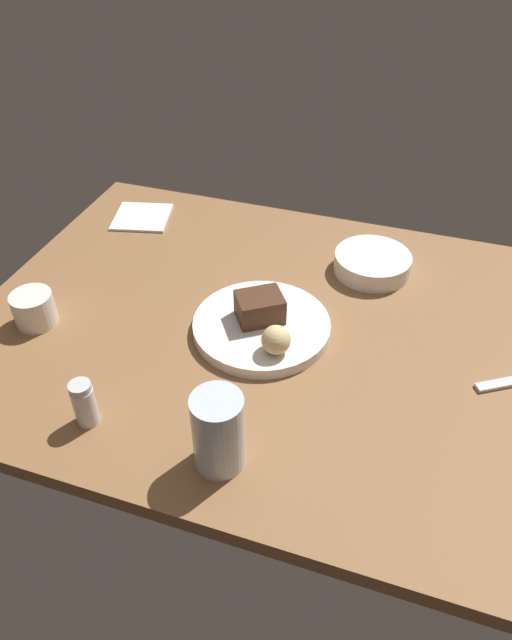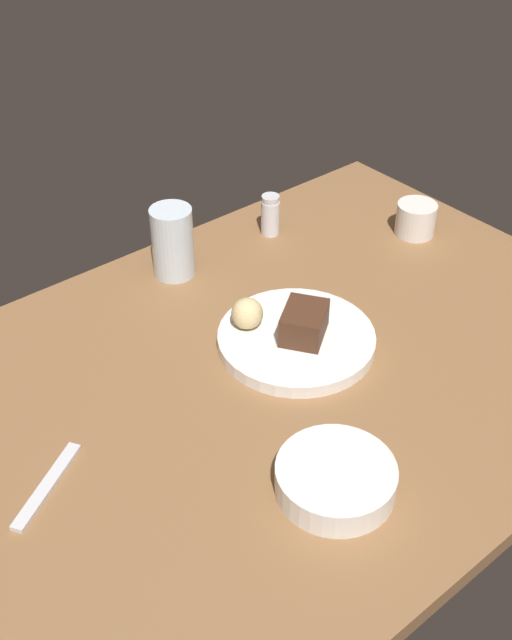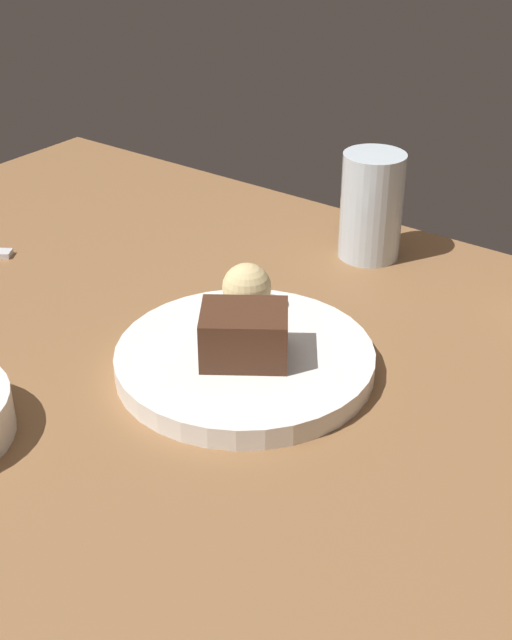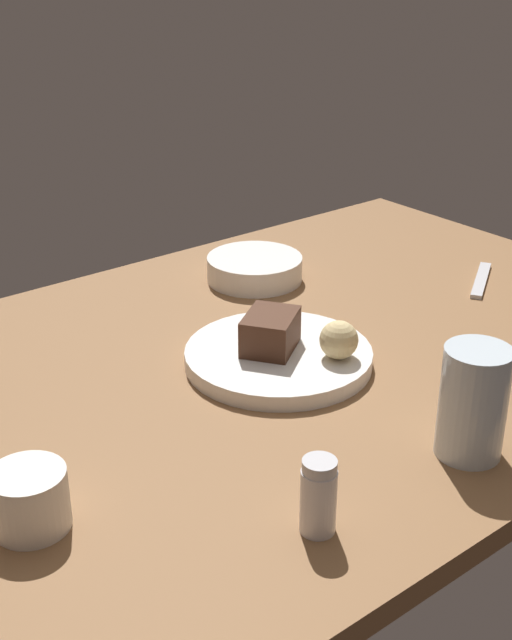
{
  "view_description": "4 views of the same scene",
  "coord_description": "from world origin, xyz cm",
  "px_view_note": "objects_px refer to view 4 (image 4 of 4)",
  "views": [
    {
      "loc": [
        18.88,
        -79.21,
        73.97
      ],
      "look_at": [
        -6.39,
        -3.15,
        6.15
      ],
      "focal_mm": 32.77,
      "sensor_mm": 36.0,
      "label": 1
    },
    {
      "loc": [
        60.97,
        68.1,
        82.66
      ],
      "look_at": [
        -0.08,
        -5.57,
        8.76
      ],
      "focal_mm": 43.91,
      "sensor_mm": 36.0,
      "label": 2
    },
    {
      "loc": [
        -47.86,
        53.12,
        49.34
      ],
      "look_at": [
        -4.79,
        -5.18,
        6.89
      ],
      "focal_mm": 48.0,
      "sensor_mm": 36.0,
      "label": 3
    },
    {
      "loc": [
        -70.69,
        -79.11,
        57.04
      ],
      "look_at": [
        -6.15,
        1.97,
        8.16
      ],
      "focal_mm": 47.56,
      "sensor_mm": 36.0,
      "label": 4
    }
  ],
  "objects_px": {
    "water_glass": "(473,402)",
    "coffee_cup": "(30,500)",
    "salt_shaker": "(318,496)",
    "bread_roll": "(339,340)",
    "dessert_spoon": "(481,280)",
    "chocolate_cake_slice": "(270,332)",
    "side_bowl": "(255,268)",
    "dessert_plate": "(278,357)"
  },
  "relations": [
    {
      "from": "coffee_cup",
      "to": "chocolate_cake_slice",
      "type": "bearing_deg",
      "value": 16.42
    },
    {
      "from": "dessert_plate",
      "to": "chocolate_cake_slice",
      "type": "distance_m",
      "value": 0.04
    },
    {
      "from": "dessert_plate",
      "to": "bread_roll",
      "type": "bearing_deg",
      "value": -54.48
    },
    {
      "from": "dessert_plate",
      "to": "salt_shaker",
      "type": "bearing_deg",
      "value": -123.53
    },
    {
      "from": "chocolate_cake_slice",
      "to": "salt_shaker",
      "type": "relative_size",
      "value": 1.0
    },
    {
      "from": "side_bowl",
      "to": "coffee_cup",
      "type": "bearing_deg",
      "value": -147.48
    },
    {
      "from": "chocolate_cake_slice",
      "to": "dessert_spoon",
      "type": "relative_size",
      "value": 0.54
    },
    {
      "from": "water_glass",
      "to": "dessert_spoon",
      "type": "relative_size",
      "value": 0.87
    },
    {
      "from": "salt_shaker",
      "to": "side_bowl",
      "type": "distance_m",
      "value": 0.64
    },
    {
      "from": "dessert_plate",
      "to": "bread_roll",
      "type": "xyz_separation_m",
      "value": [
        0.05,
        -0.07,
        0.04
      ]
    },
    {
      "from": "dessert_spoon",
      "to": "water_glass",
      "type": "bearing_deg",
      "value": 4.3
    },
    {
      "from": "dessert_plate",
      "to": "water_glass",
      "type": "height_order",
      "value": "water_glass"
    },
    {
      "from": "coffee_cup",
      "to": "bread_roll",
      "type": "bearing_deg",
      "value": 5.36
    },
    {
      "from": "side_bowl",
      "to": "water_glass",
      "type": "bearing_deg",
      "value": -103.22
    },
    {
      "from": "dessert_plate",
      "to": "salt_shaker",
      "type": "xyz_separation_m",
      "value": [
        -0.19,
        -0.29,
        0.03
      ]
    },
    {
      "from": "coffee_cup",
      "to": "dessert_spoon",
      "type": "xyz_separation_m",
      "value": [
        0.85,
        0.12,
        -0.03
      ]
    },
    {
      "from": "salt_shaker",
      "to": "water_glass",
      "type": "distance_m",
      "value": 0.22
    },
    {
      "from": "dessert_plate",
      "to": "coffee_cup",
      "type": "height_order",
      "value": "coffee_cup"
    },
    {
      "from": "salt_shaker",
      "to": "coffee_cup",
      "type": "height_order",
      "value": "salt_shaker"
    },
    {
      "from": "bread_roll",
      "to": "salt_shaker",
      "type": "bearing_deg",
      "value": -136.98
    },
    {
      "from": "bread_roll",
      "to": "salt_shaker",
      "type": "xyz_separation_m",
      "value": [
        -0.24,
        -0.22,
        -0.01
      ]
    },
    {
      "from": "bread_roll",
      "to": "dessert_plate",
      "type": "bearing_deg",
      "value": 125.52
    },
    {
      "from": "water_glass",
      "to": "salt_shaker",
      "type": "bearing_deg",
      "value": 178.56
    },
    {
      "from": "dessert_plate",
      "to": "coffee_cup",
      "type": "bearing_deg",
      "value": -165.06
    },
    {
      "from": "dessert_plate",
      "to": "water_glass",
      "type": "relative_size",
      "value": 1.94
    },
    {
      "from": "dessert_spoon",
      "to": "bread_roll",
      "type": "bearing_deg",
      "value": -21.07
    },
    {
      "from": "bread_roll",
      "to": "side_bowl",
      "type": "relative_size",
      "value": 0.32
    },
    {
      "from": "water_glass",
      "to": "coffee_cup",
      "type": "bearing_deg",
      "value": 157.09
    },
    {
      "from": "bread_roll",
      "to": "dessert_spoon",
      "type": "distance_m",
      "value": 0.41
    },
    {
      "from": "salt_shaker",
      "to": "side_bowl",
      "type": "height_order",
      "value": "salt_shaker"
    },
    {
      "from": "water_glass",
      "to": "bread_roll",
      "type": "bearing_deg",
      "value": 86.03
    },
    {
      "from": "chocolate_cake_slice",
      "to": "salt_shaker",
      "type": "height_order",
      "value": "salt_shaker"
    },
    {
      "from": "dessert_plate",
      "to": "dessert_spoon",
      "type": "height_order",
      "value": "dessert_plate"
    },
    {
      "from": "dessert_spoon",
      "to": "dessert_plate",
      "type": "bearing_deg",
      "value": -30.56
    },
    {
      "from": "side_bowl",
      "to": "coffee_cup",
      "type": "relative_size",
      "value": 2.05
    },
    {
      "from": "side_bowl",
      "to": "coffee_cup",
      "type": "distance_m",
      "value": 0.67
    },
    {
      "from": "water_glass",
      "to": "dessert_spoon",
      "type": "xyz_separation_m",
      "value": [
        0.41,
        0.3,
        -0.06
      ]
    },
    {
      "from": "water_glass",
      "to": "side_bowl",
      "type": "height_order",
      "value": "water_glass"
    },
    {
      "from": "chocolate_cake_slice",
      "to": "dessert_spoon",
      "type": "distance_m",
      "value": 0.45
    },
    {
      "from": "side_bowl",
      "to": "bread_roll",
      "type": "bearing_deg",
      "value": -109.45
    },
    {
      "from": "dessert_plate",
      "to": "salt_shaker",
      "type": "relative_size",
      "value": 3.1
    },
    {
      "from": "side_bowl",
      "to": "dessert_spoon",
      "type": "relative_size",
      "value": 1.05
    }
  ]
}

